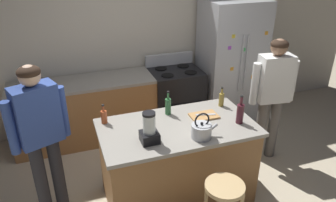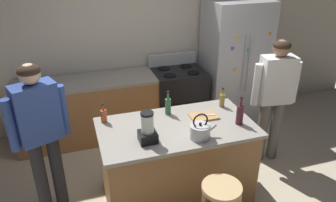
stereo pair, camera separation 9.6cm
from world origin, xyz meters
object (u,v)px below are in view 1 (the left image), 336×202
bottle_wine (240,113)px  cutting_board (204,116)px  blender_appliance (149,130)px  bottle_cooking_sauce (104,116)px  tea_kettle (202,130)px  chef_knife (206,115)px  refrigerator (230,62)px  person_by_island_left (40,129)px  bar_stool (224,199)px  kitchen_island (177,162)px  stove_range (175,98)px  person_by_sink_right (273,90)px  bottle_vinegar (221,99)px  bottle_olive_oil (168,106)px

bottle_wine → cutting_board: (-0.30, 0.24, -0.11)m
blender_appliance → bottle_cooking_sauce: (-0.35, 0.50, -0.05)m
tea_kettle → cutting_board: (0.20, 0.37, -0.07)m
bottle_cooking_sauce → chef_knife: bottle_cooking_sauce is taller
refrigerator → person_by_island_left: size_ratio=1.14×
refrigerator → tea_kettle: 2.21m
person_by_island_left → bar_stool: size_ratio=2.39×
bar_stool → cutting_board: bearing=78.1°
kitchen_island → stove_range: (0.55, 1.52, 0.01)m
person_by_island_left → refrigerator: bearing=24.4°
person_by_sink_right → bottle_vinegar: (-0.74, -0.06, 0.01)m
tea_kettle → person_by_island_left: bearing=160.7°
person_by_sink_right → refrigerator: bearing=86.6°
blender_appliance → bottle_wine: size_ratio=0.99×
stove_range → bottle_vinegar: (0.09, -1.26, 0.53)m
blender_appliance → bottle_olive_oil: bearing=53.1°
kitchen_island → chef_knife: size_ratio=7.38×
blender_appliance → person_by_island_left: bearing=156.6°
person_by_sink_right → bottle_olive_oil: bearing=-178.3°
blender_appliance → chef_knife: bearing=21.1°
kitchen_island → person_by_island_left: bearing=169.9°
person_by_sink_right → bottle_olive_oil: (-1.39, -0.04, 0.03)m
kitchen_island → chef_knife: (0.36, 0.09, 0.48)m
person_by_island_left → person_by_sink_right: person_by_island_left is taller
bar_stool → tea_kettle: (-0.02, 0.48, 0.45)m
refrigerator → bottle_olive_oil: 1.90m
person_by_sink_right → blender_appliance: bearing=-163.8°
blender_appliance → tea_kettle: blender_appliance is taller
refrigerator → person_by_sink_right: bearing=-93.4°
refrigerator → person_by_sink_right: refrigerator is taller
stove_range → bottle_olive_oil: 1.47m
refrigerator → tea_kettle: (-1.31, -1.78, 0.04)m
bottle_olive_oil → chef_knife: 0.42m
bottle_vinegar → tea_kettle: bearing=-132.5°
refrigerator → bottle_vinegar: bearing=-123.4°
bottle_olive_oil → tea_kettle: (0.15, -0.56, -0.02)m
tea_kettle → bottle_cooking_sauce: bearing=144.9°
kitchen_island → bottle_olive_oil: 0.62m
tea_kettle → chef_knife: (0.22, 0.37, -0.06)m
stove_range → person_by_island_left: 2.34m
person_by_sink_right → bottle_cooking_sauce: size_ratio=7.54×
person_by_island_left → chef_knife: 1.71m
bottle_cooking_sauce → tea_kettle: bearing=-35.1°
bottle_olive_oil → person_by_sink_right: bearing=1.7°
bar_stool → blender_appliance: 0.92m
person_by_sink_right → bar_stool: person_by_sink_right is taller
person_by_island_left → chef_knife: bearing=-4.9°
bottle_wine → chef_knife: (-0.28, 0.24, -0.09)m
bottle_wine → blender_appliance: bearing=-178.0°
bar_stool → tea_kettle: size_ratio=2.52×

